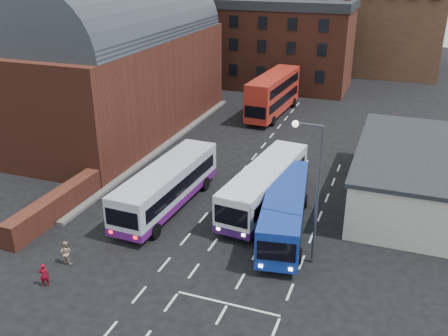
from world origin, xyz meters
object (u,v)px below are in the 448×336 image
(street_lamp, at_px, (313,182))
(pedestrian_beige, at_px, (66,252))
(bus_blue, at_px, (284,208))
(bus_white_inbound, at_px, (265,184))
(bus_red_double, at_px, (273,94))
(bus_white_outbound, at_px, (167,184))
(pedestrian_red, at_px, (44,275))

(street_lamp, relative_size, pedestrian_beige, 5.82)
(bus_blue, xyz_separation_m, street_lamp, (2.28, -3.02, 3.69))
(bus_blue, height_order, street_lamp, street_lamp)
(bus_white_inbound, xyz_separation_m, bus_red_double, (-5.59, 23.14, 0.66))
(bus_white_outbound, height_order, bus_red_double, bus_red_double)
(street_lamp, bearing_deg, bus_white_inbound, 126.34)
(bus_white_inbound, relative_size, bus_blue, 1.04)
(bus_white_inbound, relative_size, pedestrian_beige, 7.74)
(bus_blue, distance_m, street_lamp, 5.28)
(bus_white_outbound, relative_size, street_lamp, 1.34)
(bus_white_inbound, bearing_deg, pedestrian_beige, 56.87)
(bus_white_outbound, distance_m, bus_white_inbound, 7.37)
(bus_blue, bearing_deg, bus_white_outbound, -12.31)
(street_lamp, height_order, pedestrian_beige, street_lamp)
(bus_white_outbound, xyz_separation_m, bus_blue, (9.16, -0.53, -0.13))
(bus_white_inbound, height_order, pedestrian_red, bus_white_inbound)
(street_lamp, height_order, pedestrian_red, street_lamp)
(bus_white_outbound, bearing_deg, street_lamp, -14.90)
(bus_white_inbound, height_order, street_lamp, street_lamp)
(bus_white_outbound, distance_m, pedestrian_red, 11.65)
(bus_white_outbound, xyz_separation_m, pedestrian_red, (-2.37, -11.34, -1.21))
(bus_blue, distance_m, pedestrian_beige, 14.52)
(bus_red_double, bearing_deg, pedestrian_red, 87.99)
(bus_white_outbound, relative_size, bus_red_double, 1.00)
(bus_white_outbound, bearing_deg, bus_blue, -0.99)
(bus_white_outbound, xyz_separation_m, street_lamp, (11.45, -3.55, 3.56))
(street_lamp, bearing_deg, bus_red_double, 109.09)
(bus_red_double, bearing_deg, bus_white_inbound, 107.19)
(bus_white_outbound, bearing_deg, pedestrian_red, -99.48)
(bus_white_outbound, height_order, street_lamp, street_lamp)
(bus_white_outbound, distance_m, bus_red_double, 25.84)
(bus_blue, bearing_deg, bus_red_double, -82.34)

